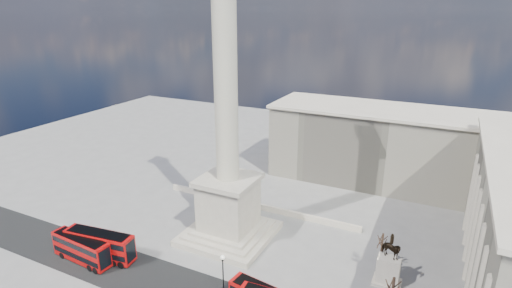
{
  "coord_description": "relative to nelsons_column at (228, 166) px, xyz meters",
  "views": [
    {
      "loc": [
        30.28,
        -46.21,
        36.67
      ],
      "look_at": [
        5.7,
        3.7,
        17.81
      ],
      "focal_mm": 28.0,
      "sensor_mm": 36.0,
      "label": 1
    }
  ],
  "objects": [
    {
      "name": "building_northeast",
      "position": [
        20.0,
        35.0,
        -4.59
      ],
      "size": [
        51.0,
        17.0,
        16.6
      ],
      "color": "#B1AA91",
      "rests_on": "ground"
    },
    {
      "name": "bare_tree_far",
      "position": [
        36.83,
        6.33,
        -7.36
      ],
      "size": [
        1.73,
        1.73,
        7.05
      ],
      "rotation": [
        0.0,
        0.0,
        -0.26
      ],
      "color": "#332319",
      "rests_on": "ground"
    },
    {
      "name": "equestrian_statue",
      "position": [
        26.08,
        -1.04,
        -10.14
      ],
      "size": [
        3.84,
        2.88,
        8.04
      ],
      "color": "beige",
      "rests_on": "ground"
    },
    {
      "name": "ground",
      "position": [
        0.0,
        -5.0,
        -12.92
      ],
      "size": [
        180.0,
        180.0,
        0.0
      ],
      "primitive_type": "plane",
      "color": "gray",
      "rests_on": "ground"
    },
    {
      "name": "victorian_lamp",
      "position": [
        6.87,
        -13.49,
        -9.13
      ],
      "size": [
        0.55,
        0.55,
        6.44
      ],
      "rotation": [
        0.0,
        0.0,
        -0.29
      ],
      "color": "black",
      "rests_on": "ground"
    },
    {
      "name": "bare_tree_mid",
      "position": [
        24.63,
        1.31,
        -7.65
      ],
      "size": [
        1.76,
        1.76,
        6.69
      ],
      "rotation": [
        0.0,
        0.0,
        -0.24
      ],
      "color": "#332319",
      "rests_on": "ground"
    },
    {
      "name": "red_bus_e",
      "position": [
        -16.42,
        -16.16,
        -10.7
      ],
      "size": [
        10.54,
        3.07,
        4.22
      ],
      "rotation": [
        0.0,
        0.0,
        -0.06
      ],
      "color": "#B20909",
      "rests_on": "ground"
    },
    {
      "name": "red_bus_a",
      "position": [
        -14.53,
        -14.29,
        -10.54
      ],
      "size": [
        11.42,
        3.97,
        4.53
      ],
      "rotation": [
        0.0,
        0.0,
        0.13
      ],
      "color": "#B20909",
      "rests_on": "ground"
    },
    {
      "name": "balustrade_wall",
      "position": [
        0.0,
        11.0,
        -12.37
      ],
      "size": [
        40.0,
        0.6,
        1.1
      ],
      "primitive_type": "cube",
      "color": "beige",
      "rests_on": "ground"
    },
    {
      "name": "bare_tree_near",
      "position": [
        27.62,
        -10.56,
        -6.28
      ],
      "size": [
        1.93,
        1.93,
        8.43
      ],
      "rotation": [
        0.0,
        0.0,
        -0.38
      ],
      "color": "#332319",
      "rests_on": "ground"
    },
    {
      "name": "nelsons_column",
      "position": [
        0.0,
        0.0,
        0.0
      ],
      "size": [
        14.0,
        14.0,
        49.85
      ],
      "color": "#BDB39D",
      "rests_on": "ground"
    }
  ]
}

